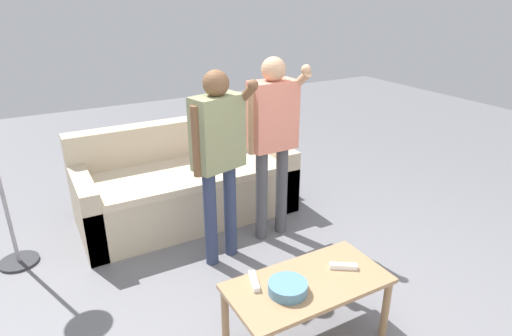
{
  "coord_description": "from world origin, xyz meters",
  "views": [
    {
      "loc": [
        -1.34,
        -1.77,
        1.9
      ],
      "look_at": [
        -0.16,
        0.34,
        0.9
      ],
      "focal_mm": 30.22,
      "sensor_mm": 36.0,
      "label": 1
    }
  ],
  "objects_px": {
    "couch": "(185,185)",
    "coffee_table": "(308,290)",
    "game_remote_nunchuk": "(301,282)",
    "game_remote_wand_near": "(254,281)",
    "player_right": "(273,129)",
    "player_center": "(218,147)",
    "snack_bowl": "(288,288)",
    "game_remote_wand_far": "(343,266)"
  },
  "relations": [
    {
      "from": "coffee_table",
      "to": "game_remote_nunchuk",
      "type": "distance_m",
      "value": 0.1
    },
    {
      "from": "coffee_table",
      "to": "game_remote_wand_near",
      "type": "height_order",
      "value": "game_remote_wand_near"
    },
    {
      "from": "player_center",
      "to": "game_remote_wand_far",
      "type": "distance_m",
      "value": 1.15
    },
    {
      "from": "coffee_table",
      "to": "game_remote_wand_far",
      "type": "height_order",
      "value": "game_remote_wand_far"
    },
    {
      "from": "game_remote_wand_far",
      "to": "coffee_table",
      "type": "bearing_deg",
      "value": -179.75
    },
    {
      "from": "snack_bowl",
      "to": "player_right",
      "type": "bearing_deg",
      "value": 62.62
    },
    {
      "from": "couch",
      "to": "snack_bowl",
      "type": "bearing_deg",
      "value": -93.03
    },
    {
      "from": "game_remote_nunchuk",
      "to": "game_remote_wand_near",
      "type": "relative_size",
      "value": 0.53
    },
    {
      "from": "coffee_table",
      "to": "game_remote_wand_near",
      "type": "relative_size",
      "value": 5.51
    },
    {
      "from": "snack_bowl",
      "to": "player_center",
      "type": "height_order",
      "value": "player_center"
    },
    {
      "from": "snack_bowl",
      "to": "game_remote_nunchuk",
      "type": "xyz_separation_m",
      "value": [
        0.1,
        0.01,
        -0.01
      ]
    },
    {
      "from": "snack_bowl",
      "to": "player_right",
      "type": "xyz_separation_m",
      "value": [
        0.59,
        1.14,
        0.48
      ]
    },
    {
      "from": "player_right",
      "to": "game_remote_wand_near",
      "type": "distance_m",
      "value": 1.31
    },
    {
      "from": "player_right",
      "to": "game_remote_wand_far",
      "type": "height_order",
      "value": "player_right"
    },
    {
      "from": "game_remote_nunchuk",
      "to": "game_remote_wand_near",
      "type": "xyz_separation_m",
      "value": [
        -0.22,
        0.14,
        -0.01
      ]
    },
    {
      "from": "player_right",
      "to": "game_remote_wand_near",
      "type": "height_order",
      "value": "player_right"
    },
    {
      "from": "game_remote_nunchuk",
      "to": "game_remote_wand_near",
      "type": "height_order",
      "value": "game_remote_nunchuk"
    },
    {
      "from": "player_right",
      "to": "coffee_table",
      "type": "bearing_deg",
      "value": -111.49
    },
    {
      "from": "couch",
      "to": "player_center",
      "type": "distance_m",
      "value": 1.0
    },
    {
      "from": "coffee_table",
      "to": "game_remote_nunchuk",
      "type": "height_order",
      "value": "game_remote_nunchuk"
    },
    {
      "from": "player_center",
      "to": "game_remote_wand_near",
      "type": "distance_m",
      "value": 1.01
    },
    {
      "from": "player_right",
      "to": "snack_bowl",
      "type": "bearing_deg",
      "value": -117.38
    },
    {
      "from": "couch",
      "to": "coffee_table",
      "type": "bearing_deg",
      "value": -88.29
    },
    {
      "from": "snack_bowl",
      "to": "game_remote_nunchuk",
      "type": "height_order",
      "value": "snack_bowl"
    },
    {
      "from": "player_center",
      "to": "game_remote_wand_near",
      "type": "bearing_deg",
      "value": -102.92
    },
    {
      "from": "game_remote_wand_near",
      "to": "player_center",
      "type": "bearing_deg",
      "value": 77.08
    },
    {
      "from": "coffee_table",
      "to": "game_remote_wand_near",
      "type": "distance_m",
      "value": 0.31
    },
    {
      "from": "game_remote_wand_far",
      "to": "player_center",
      "type": "bearing_deg",
      "value": 107.69
    },
    {
      "from": "coffee_table",
      "to": "snack_bowl",
      "type": "height_order",
      "value": "snack_bowl"
    },
    {
      "from": "game_remote_wand_near",
      "to": "game_remote_wand_far",
      "type": "bearing_deg",
      "value": -14.18
    },
    {
      "from": "game_remote_wand_far",
      "to": "snack_bowl",
      "type": "bearing_deg",
      "value": -176.85
    },
    {
      "from": "game_remote_nunchuk",
      "to": "player_right",
      "type": "relative_size",
      "value": 0.06
    },
    {
      "from": "player_right",
      "to": "game_remote_wand_far",
      "type": "relative_size",
      "value": 9.61
    },
    {
      "from": "snack_bowl",
      "to": "game_remote_wand_far",
      "type": "height_order",
      "value": "snack_bowl"
    },
    {
      "from": "player_center",
      "to": "game_remote_wand_near",
      "type": "relative_size",
      "value": 8.67
    },
    {
      "from": "player_right",
      "to": "game_remote_wand_near",
      "type": "bearing_deg",
      "value": -125.74
    },
    {
      "from": "game_remote_nunchuk",
      "to": "player_right",
      "type": "height_order",
      "value": "player_right"
    },
    {
      "from": "coffee_table",
      "to": "game_remote_wand_near",
      "type": "bearing_deg",
      "value": 153.92
    },
    {
      "from": "snack_bowl",
      "to": "game_remote_wand_far",
      "type": "xyz_separation_m",
      "value": [
        0.4,
        0.02,
        -0.01
      ]
    },
    {
      "from": "snack_bowl",
      "to": "game_remote_nunchuk",
      "type": "distance_m",
      "value": 0.1
    },
    {
      "from": "game_remote_nunchuk",
      "to": "player_right",
      "type": "xyz_separation_m",
      "value": [
        0.49,
        1.12,
        0.49
      ]
    },
    {
      "from": "player_center",
      "to": "couch",
      "type": "bearing_deg",
      "value": 88.78
    }
  ]
}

